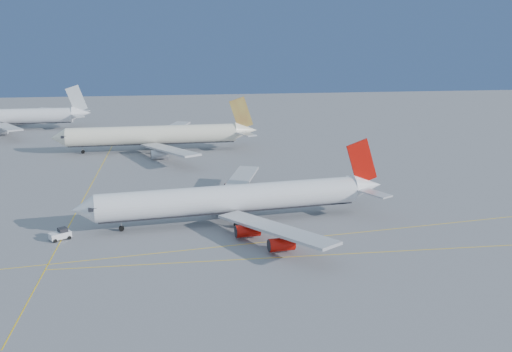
% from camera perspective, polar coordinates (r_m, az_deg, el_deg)
% --- Properties ---
extents(ground, '(500.00, 500.00, 0.00)m').
position_cam_1_polar(ground, '(119.46, 0.28, -5.61)').
color(ground, slate).
rests_on(ground, ground).
extents(taxiway_lines, '(118.86, 140.00, 0.02)m').
position_cam_1_polar(taxiway_lines, '(124.42, -6.88, -4.87)').
color(taxiway_lines, yellow).
rests_on(taxiway_lines, ground).
extents(airliner_virgin, '(69.10, 61.65, 17.05)m').
position_cam_1_polar(airliner_virgin, '(124.43, -1.87, -2.28)').
color(airliner_virgin, white).
rests_on(airliner_virgin, ground).
extents(airliner_etihad, '(69.65, 64.40, 18.19)m').
position_cam_1_polar(airliner_etihad, '(198.29, -9.86, 4.05)').
color(airliner_etihad, '#F2EACE').
rests_on(airliner_etihad, ground).
extents(airliner_third, '(67.48, 62.30, 18.12)m').
position_cam_1_polar(airliner_third, '(257.72, -23.60, 5.46)').
color(airliner_third, white).
rests_on(airliner_third, ground).
extents(pushback_tug, '(4.55, 4.02, 2.30)m').
position_cam_1_polar(pushback_tug, '(121.61, -18.96, -5.53)').
color(pushback_tug, white).
rests_on(pushback_tug, ground).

